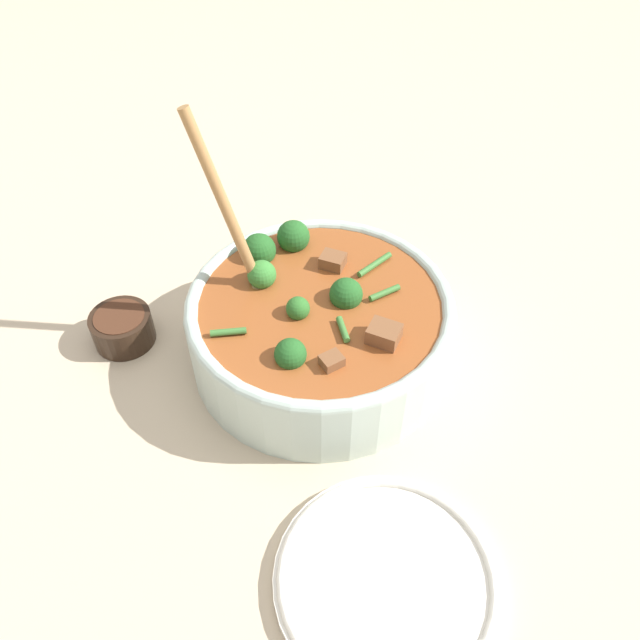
# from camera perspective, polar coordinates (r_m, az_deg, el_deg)

# --- Properties ---
(ground_plane) EXTENTS (4.00, 4.00, 0.00)m
(ground_plane) POSITION_cam_1_polar(r_m,az_deg,el_deg) (0.74, 0.00, -3.17)
(ground_plane) COLOR #C6B293
(stew_bowl) EXTENTS (0.30, 0.30, 0.29)m
(stew_bowl) POSITION_cam_1_polar(r_m,az_deg,el_deg) (0.70, -0.07, -0.23)
(stew_bowl) COLOR #B2C6BC
(stew_bowl) RESTS_ON ground_plane
(condiment_bowl) EXTENTS (0.07, 0.07, 0.04)m
(condiment_bowl) POSITION_cam_1_polar(r_m,az_deg,el_deg) (0.78, -17.65, -0.59)
(condiment_bowl) COLOR black
(condiment_bowl) RESTS_ON ground_plane
(empty_plate) EXTENTS (0.20, 0.20, 0.02)m
(empty_plate) POSITION_cam_1_polar(r_m,az_deg,el_deg) (0.60, 6.17, -22.49)
(empty_plate) COLOR silver
(empty_plate) RESTS_ON ground_plane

